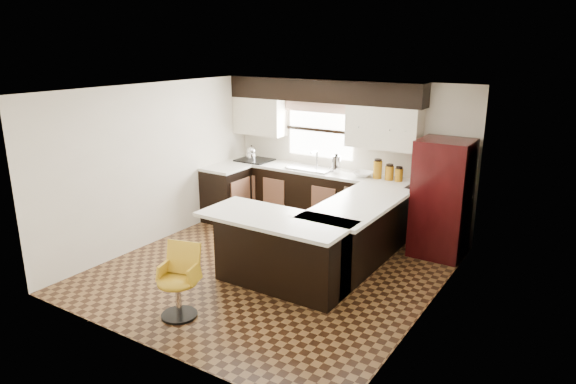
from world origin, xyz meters
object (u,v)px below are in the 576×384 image
Objects in this scene: peninsula_long at (354,237)px; peninsula_return at (281,253)px; bar_chair at (177,282)px; refrigerator at (442,198)px.

peninsula_long is 1.11m from peninsula_return.
peninsula_return is at bearing -118.30° from peninsula_long.
peninsula_long is 2.35× the size of bar_chair.
peninsula_return is 1.35m from bar_chair.
peninsula_long is at bearing -126.31° from refrigerator.
peninsula_return is 1.99× the size of bar_chair.
bar_chair is at bearing -119.74° from refrigerator.
peninsula_long is at bearing 61.70° from peninsula_return.
peninsula_long and peninsula_return have the same top height.
refrigerator is at bearing 53.69° from peninsula_long.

